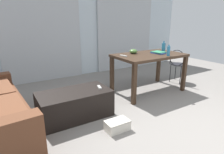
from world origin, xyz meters
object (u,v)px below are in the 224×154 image
(coffee_table, at_px, (75,104))
(bottle_far, at_px, (168,51))
(tv_remote_on_table, at_px, (123,56))
(tv_remote_primary, at_px, (99,87))
(shoebox, at_px, (117,125))
(craft_table, at_px, (149,59))
(wire_chair, at_px, (178,62))
(book_stack, at_px, (158,53))
(bottle_near, at_px, (164,47))
(bowl, at_px, (133,51))

(coffee_table, distance_m, bottle_far, 2.03)
(tv_remote_on_table, distance_m, tv_remote_primary, 0.90)
(coffee_table, bearing_deg, shoebox, -62.51)
(coffee_table, distance_m, tv_remote_primary, 0.47)
(bottle_far, xyz_separation_m, shoebox, (-1.56, -0.60, -0.82))
(craft_table, xyz_separation_m, wire_chair, (0.99, 0.08, -0.19))
(craft_table, height_order, book_stack, book_stack)
(wire_chair, xyz_separation_m, tv_remote_on_table, (-1.57, -0.00, 0.31))
(wire_chair, bearing_deg, bottle_near, -177.70)
(tv_remote_primary, bearing_deg, coffee_table, -173.91)
(tv_remote_on_table, bearing_deg, bottle_near, -15.06)
(bottle_far, bearing_deg, tv_remote_on_table, 152.54)
(book_stack, bearing_deg, bottle_near, 20.79)
(bottle_far, xyz_separation_m, tv_remote_on_table, (-0.78, 0.40, -0.08))
(bottle_far, distance_m, tv_remote_on_table, 0.88)
(craft_table, xyz_separation_m, shoebox, (-1.37, -0.93, -0.62))
(bottle_near, bearing_deg, tv_remote_on_table, 178.90)
(wire_chair, distance_m, tv_remote_primary, 2.33)
(wire_chair, xyz_separation_m, tv_remote_primary, (-2.30, -0.38, -0.07))
(coffee_table, height_order, wire_chair, wire_chair)
(bottle_far, distance_m, book_stack, 0.31)
(coffee_table, height_order, craft_table, craft_table)
(tv_remote_primary, bearing_deg, tv_remote_on_table, 41.45)
(tv_remote_primary, bearing_deg, book_stack, 23.77)
(book_stack, height_order, tv_remote_primary, book_stack)
(book_stack, distance_m, shoebox, 1.97)
(craft_table, relative_size, shoebox, 4.31)
(bottle_far, height_order, tv_remote_primary, bottle_far)
(tv_remote_primary, bearing_deg, shoebox, -81.61)
(wire_chair, xyz_separation_m, bowl, (-1.22, 0.15, 0.34))
(coffee_table, xyz_separation_m, book_stack, (1.94, 0.22, 0.60))
(craft_table, height_order, bottle_far, bottle_far)
(craft_table, bearing_deg, book_stack, -7.88)
(craft_table, relative_size, wire_chair, 1.78)
(coffee_table, distance_m, bottle_near, 2.30)
(coffee_table, xyz_separation_m, tv_remote_on_table, (1.13, 0.33, 0.60))
(bowl, distance_m, shoebox, 1.79)
(craft_table, bearing_deg, bottle_near, 7.39)
(wire_chair, height_order, tv_remote_primary, wire_chair)
(bottle_far, height_order, tv_remote_on_table, bottle_far)
(bowl, relative_size, shoebox, 0.49)
(coffee_table, bearing_deg, bottle_far, -2.21)
(shoebox, bearing_deg, wire_chair, 23.16)
(bottle_far, relative_size, bowl, 1.33)
(bottle_near, height_order, shoebox, bottle_near)
(wire_chair, relative_size, book_stack, 2.66)
(bottle_far, bearing_deg, shoebox, -158.80)
(wire_chair, distance_m, bottle_near, 0.67)
(tv_remote_on_table, bearing_deg, shoebox, -141.79)
(tv_remote_on_table, bearing_deg, bowl, 8.76)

